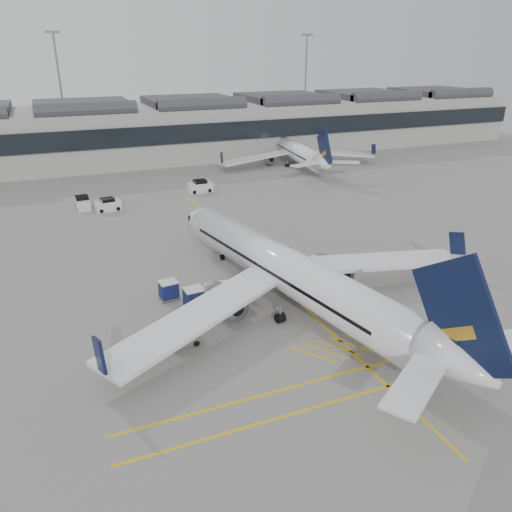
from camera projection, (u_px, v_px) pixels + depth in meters
name	position (u px, v px, depth m)	size (l,w,h in m)	color
ground	(200.00, 330.00, 42.22)	(220.00, 220.00, 0.00)	gray
terminal	(96.00, 133.00, 101.12)	(200.00, 20.45, 12.40)	#9E9E99
light_masts	(77.00, 86.00, 109.30)	(113.00, 0.60, 25.45)	slate
apron_markings	(262.00, 267.00, 54.29)	(0.25, 60.00, 0.01)	gold
airliner_main	(292.00, 273.00, 44.93)	(37.63, 41.47, 11.12)	white
airliner_far	(295.00, 151.00, 101.02)	(32.60, 35.80, 9.53)	white
belt_loader	(297.00, 282.00, 49.51)	(4.64, 3.00, 1.86)	silver
baggage_cart_a	(169.00, 290.00, 46.97)	(1.89, 1.62, 1.84)	gray
baggage_cart_b	(225.00, 293.00, 46.22)	(2.00, 1.68, 2.00)	gray
baggage_cart_c	(212.00, 294.00, 46.39)	(1.98, 1.82, 1.69)	gray
baggage_cart_d	(194.00, 298.00, 45.37)	(1.95, 1.64, 1.95)	gray
ramp_agent_a	(257.00, 284.00, 48.50)	(0.62, 0.41, 1.70)	#E84B0C
ramp_agent_b	(242.00, 289.00, 47.28)	(0.90, 0.70, 1.84)	#E9560C
pushback_tug	(184.00, 338.00, 39.92)	(2.37, 1.52, 1.30)	#555A4C
safety_cone_nose	(233.00, 222.00, 67.54)	(0.37, 0.37, 0.52)	#F24C0A
safety_cone_engine	(314.00, 281.00, 50.40)	(0.37, 0.37, 0.52)	#F24C0A
service_van_left	(108.00, 205.00, 72.96)	(3.81, 2.22, 1.86)	silver
service_van_mid	(83.00, 203.00, 73.82)	(2.07, 3.84, 1.92)	silver
service_van_right	(200.00, 187.00, 82.35)	(3.99, 2.08, 2.03)	silver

